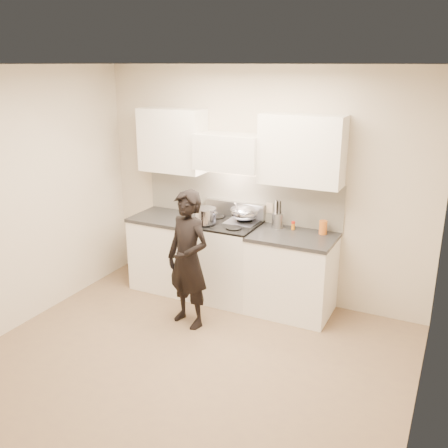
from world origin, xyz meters
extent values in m
plane|color=#7D6346|center=(0.00, 0.00, 0.00)|extent=(4.00, 4.00, 0.00)
cube|color=beige|center=(0.00, 1.75, 1.35)|extent=(4.00, 0.04, 2.70)
cube|color=beige|center=(0.00, -1.75, 1.35)|extent=(4.00, 0.04, 2.70)
cube|color=beige|center=(-2.00, 0.00, 1.35)|extent=(0.04, 3.50, 2.70)
cube|color=beige|center=(2.00, 0.00, 1.35)|extent=(0.04, 3.50, 2.70)
cube|color=white|center=(0.00, 0.00, 2.69)|extent=(4.00, 3.50, 0.02)
cube|color=white|center=(-0.25, 1.74, 1.19)|extent=(2.50, 0.02, 0.53)
cube|color=#A9A9AE|center=(-0.30, 1.70, 1.03)|extent=(0.76, 0.08, 0.20)
cube|color=white|center=(-0.30, 1.55, 1.75)|extent=(0.76, 0.40, 0.40)
cylinder|color=silver|center=(-0.30, 1.37, 1.57)|extent=(0.66, 0.02, 0.02)
cube|color=white|center=(0.53, 1.58, 1.83)|extent=(0.90, 0.33, 0.75)
cube|color=white|center=(-1.08, 1.58, 1.83)|extent=(0.80, 0.33, 0.75)
cube|color=beige|center=(0.13, 1.73, 1.10)|extent=(0.08, 0.01, 0.12)
cube|color=white|center=(-0.30, 1.43, 0.46)|extent=(0.76, 0.65, 0.92)
cube|color=black|center=(-0.30, 1.43, 0.93)|extent=(0.76, 0.65, 0.02)
cube|color=silver|center=(-0.14, 1.54, 0.95)|extent=(0.36, 0.34, 0.01)
cylinder|color=silver|center=(-0.30, 1.13, 0.78)|extent=(0.62, 0.02, 0.02)
cylinder|color=black|center=(-0.48, 1.28, 0.95)|extent=(0.18, 0.18, 0.01)
cylinder|color=black|center=(-0.12, 1.28, 0.95)|extent=(0.18, 0.18, 0.01)
cylinder|color=black|center=(-0.48, 1.57, 0.95)|extent=(0.18, 0.18, 0.01)
cylinder|color=black|center=(-0.12, 1.57, 0.95)|extent=(0.18, 0.18, 0.01)
cube|color=white|center=(0.53, 1.43, 0.44)|extent=(0.90, 0.65, 0.88)
cube|color=black|center=(0.53, 1.43, 0.90)|extent=(0.92, 0.67, 0.04)
cube|color=white|center=(-1.08, 1.43, 0.44)|extent=(0.80, 0.65, 0.88)
cube|color=black|center=(-1.08, 1.43, 0.90)|extent=(0.82, 0.67, 0.04)
ellipsoid|color=silver|center=(-0.12, 1.57, 1.05)|extent=(0.32, 0.32, 0.18)
torus|color=silver|center=(-0.12, 1.57, 1.09)|extent=(0.34, 0.34, 0.01)
ellipsoid|color=beige|center=(-0.12, 1.57, 1.04)|extent=(0.19, 0.19, 0.08)
cylinder|color=white|center=(-0.17, 1.44, 1.14)|extent=(0.09, 0.23, 0.17)
cylinder|color=silver|center=(-0.49, 1.28, 1.05)|extent=(0.32, 0.32, 0.17)
cube|color=silver|center=(-0.64, 1.32, 1.11)|extent=(0.06, 0.04, 0.01)
cube|color=silver|center=(-0.33, 1.24, 1.11)|extent=(0.06, 0.04, 0.01)
cylinder|color=#A9A9AE|center=(0.28, 1.59, 1.00)|extent=(0.12, 0.12, 0.17)
cylinder|color=black|center=(0.31, 1.59, 1.09)|extent=(0.01, 0.01, 0.30)
cylinder|color=white|center=(0.30, 1.61, 1.09)|extent=(0.01, 0.01, 0.30)
cylinder|color=#A9A9AE|center=(0.28, 1.61, 1.09)|extent=(0.01, 0.01, 0.30)
cylinder|color=black|center=(0.26, 1.60, 1.09)|extent=(0.01, 0.01, 0.30)
cylinder|color=#A9A9AE|center=(0.25, 1.58, 1.09)|extent=(0.01, 0.01, 0.30)
cylinder|color=white|center=(0.26, 1.56, 1.09)|extent=(0.01, 0.01, 0.30)
cylinder|color=black|center=(0.29, 1.56, 1.09)|extent=(0.01, 0.01, 0.30)
cylinder|color=#A9A9AE|center=(0.30, 1.57, 1.09)|extent=(0.01, 0.01, 0.30)
cylinder|color=orange|center=(0.46, 1.61, 0.96)|extent=(0.04, 0.04, 0.07)
cylinder|color=red|center=(0.46, 1.61, 1.00)|extent=(0.04, 0.04, 0.02)
cylinder|color=#CB641F|center=(0.81, 1.60, 1.00)|extent=(0.09, 0.09, 0.15)
imported|color=black|center=(-0.37, 0.68, 0.74)|extent=(0.62, 0.49, 1.49)
camera|label=1|loc=(2.10, -3.53, 2.71)|focal=40.00mm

